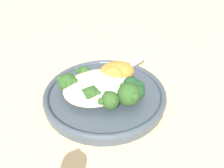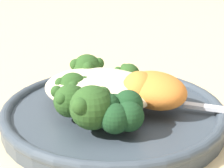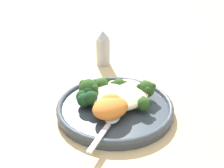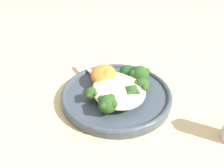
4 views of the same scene
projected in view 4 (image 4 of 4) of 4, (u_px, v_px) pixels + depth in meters
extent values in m
plane|color=#D6B784|center=(118.00, 103.00, 0.46)|extent=(4.00, 4.00, 0.00)
cylinder|color=#38424C|center=(116.00, 96.00, 0.47)|extent=(0.23, 0.23, 0.02)
torus|color=#38424C|center=(116.00, 93.00, 0.47)|extent=(0.24, 0.24, 0.01)
ellipsoid|color=beige|center=(117.00, 89.00, 0.45)|extent=(0.13, 0.11, 0.03)
ellipsoid|color=#ADC675|center=(106.00, 87.00, 0.46)|extent=(0.06, 0.08, 0.01)
sphere|color=#284C1E|center=(92.00, 95.00, 0.43)|extent=(0.03, 0.03, 0.03)
sphere|color=#284C1E|center=(87.00, 91.00, 0.43)|extent=(0.01, 0.01, 0.01)
sphere|color=#284C1E|center=(88.00, 96.00, 0.42)|extent=(0.01, 0.01, 0.01)
sphere|color=#284C1E|center=(96.00, 94.00, 0.42)|extent=(0.01, 0.01, 0.01)
sphere|color=#284C1E|center=(95.00, 90.00, 0.43)|extent=(0.01, 0.01, 0.01)
ellipsoid|color=#ADC675|center=(111.00, 92.00, 0.44)|extent=(0.10, 0.05, 0.02)
sphere|color=#284C1E|center=(108.00, 104.00, 0.40)|extent=(0.04, 0.04, 0.04)
sphere|color=#284C1E|center=(101.00, 99.00, 0.40)|extent=(0.01, 0.01, 0.01)
sphere|color=#284C1E|center=(103.00, 106.00, 0.39)|extent=(0.01, 0.01, 0.01)
sphere|color=#284C1E|center=(114.00, 104.00, 0.39)|extent=(0.01, 0.01, 0.01)
sphere|color=#284C1E|center=(112.00, 97.00, 0.40)|extent=(0.01, 0.01, 0.01)
ellipsoid|color=#ADC675|center=(121.00, 88.00, 0.46)|extent=(0.07, 0.04, 0.02)
sphere|color=#284C1E|center=(131.00, 93.00, 0.43)|extent=(0.03, 0.03, 0.03)
sphere|color=#284C1E|center=(126.00, 89.00, 0.43)|extent=(0.01, 0.01, 0.01)
sphere|color=#284C1E|center=(128.00, 94.00, 0.42)|extent=(0.01, 0.01, 0.01)
sphere|color=#284C1E|center=(137.00, 93.00, 0.42)|extent=(0.01, 0.01, 0.01)
sphere|color=#284C1E|center=(134.00, 88.00, 0.43)|extent=(0.01, 0.01, 0.01)
ellipsoid|color=#ADC675|center=(123.00, 84.00, 0.47)|extent=(0.07, 0.08, 0.02)
sphere|color=#284C1E|center=(142.00, 87.00, 0.45)|extent=(0.03, 0.03, 0.03)
sphere|color=#284C1E|center=(136.00, 83.00, 0.45)|extent=(0.01, 0.01, 0.01)
sphere|color=#284C1E|center=(145.00, 88.00, 0.43)|extent=(0.01, 0.01, 0.01)
sphere|color=#284C1E|center=(146.00, 82.00, 0.45)|extent=(0.01, 0.01, 0.01)
ellipsoid|color=#ADC675|center=(126.00, 81.00, 0.48)|extent=(0.02, 0.06, 0.01)
sphere|color=#284C1E|center=(140.00, 75.00, 0.48)|extent=(0.04, 0.04, 0.04)
sphere|color=#284C1E|center=(133.00, 73.00, 0.47)|extent=(0.02, 0.02, 0.02)
sphere|color=#284C1E|center=(147.00, 71.00, 0.47)|extent=(0.02, 0.02, 0.02)
ellipsoid|color=orange|center=(109.00, 77.00, 0.47)|extent=(0.06, 0.06, 0.04)
ellipsoid|color=orange|center=(104.00, 75.00, 0.48)|extent=(0.08, 0.07, 0.04)
sphere|color=#193D1E|center=(129.00, 71.00, 0.50)|extent=(0.03, 0.03, 0.03)
sphere|color=#193D1E|center=(125.00, 72.00, 0.49)|extent=(0.03, 0.03, 0.03)
sphere|color=#193D1E|center=(129.00, 76.00, 0.48)|extent=(0.03, 0.03, 0.03)
sphere|color=#193D1E|center=(135.00, 74.00, 0.48)|extent=(0.03, 0.03, 0.03)
sphere|color=#193D1E|center=(134.00, 73.00, 0.50)|extent=(0.03, 0.03, 0.03)
cube|color=silver|center=(87.00, 68.00, 0.54)|extent=(0.08, 0.03, 0.00)
ellipsoid|color=silver|center=(98.00, 79.00, 0.49)|extent=(0.04, 0.04, 0.01)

